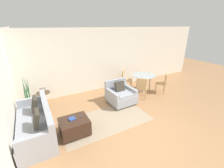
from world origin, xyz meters
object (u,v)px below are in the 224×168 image
Objects in this scene: book_stack at (72,119)px; dining_chair_near_right at (163,82)px; picture_frame at (43,90)px; dining_chair_far_left at (125,78)px; tv_remote_primary at (81,116)px; dining_table at (144,77)px; ottoman at (74,126)px; couch at (37,125)px; side_table at (44,97)px; potted_plant at (30,103)px; dining_chair_near_left at (142,87)px; armchair at (121,95)px.

dining_chair_near_right is at bearing 10.32° from book_stack.
picture_frame is 3.57m from dining_chair_far_left.
tv_remote_primary is 0.14× the size of dining_table.
dining_chair_near_right is at bearing 11.10° from ottoman.
tv_remote_primary is 3.64m from dining_table.
dining_table is (3.64, 1.36, 0.18)m from book_stack.
couch reaches higher than dining_chair_near_right.
dining_table is (3.61, 1.42, 0.41)m from ottoman.
picture_frame is (0.00, -0.00, 0.26)m from side_table.
tv_remote_primary is 3.40m from dining_chair_far_left.
tv_remote_primary is 2.28m from potted_plant.
dining_chair_near_left and dining_chair_near_right have the same top height.
dining_chair_far_left is at bearing 0.52° from potted_plant.
tv_remote_primary reaches higher than ottoman.
dining_chair_near_right is (3.97, 0.75, 0.05)m from tv_remote_primary.
potted_plant is (-0.12, 1.50, -0.00)m from couch.
dining_chair_near_right reaches higher than picture_frame.
couch is at bearing -176.12° from dining_chair_near_right.
armchair is 1.08× the size of dining_chair_far_left.
picture_frame reaches higher than ottoman.
dining_chair_near_right is (4.20, 0.82, 0.27)m from ottoman.
tv_remote_primary is 2.02m from picture_frame.
tv_remote_primary is 0.16× the size of dining_chair_near_left.
dining_chair_near_right is (4.75, -1.10, -0.18)m from picture_frame.
book_stack is (0.87, -0.42, 0.16)m from couch.
tv_remote_primary is at bearing -67.39° from side_table.
armchair is (2.98, 0.45, 0.02)m from couch.
armchair is at bearing -20.77° from side_table.
ottoman is 0.32m from tv_remote_primary.
dining_chair_near_left is at bearing 15.28° from ottoman.
tv_remote_primary is 2.89m from dining_chair_near_left.
dining_chair_near_left reaches higher than side_table.
ottoman is at bearing -158.56° from dining_table.
ottoman is 0.56× the size of potted_plant.
picture_frame is at bearing 166.90° from dining_chair_near_right.
picture_frame is at bearing 76.18° from couch.
dining_chair_far_left is at bearing 49.10° from armchair.
potted_plant is (-1.25, 1.90, -0.16)m from tv_remote_primary.
potted_plant reaches higher than picture_frame.
picture_frame reaches higher than dining_table.
dining_chair_near_left is at bearing 14.19° from book_stack.
potted_plant is at bearing 164.13° from dining_chair_near_left.
dining_table is 0.85m from dining_chair_near_right.
side_table is 4.87m from dining_chair_near_right.
ottoman is at bearing -62.46° from potted_plant.
dining_table is (4.64, -0.56, 0.35)m from potted_plant.
dining_chair_near_left is 1.19m from dining_chair_far_left.
potted_plant is 4.68m from dining_table.
dining_chair_near_right reaches higher than side_table.
armchair is 2.29m from book_stack.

